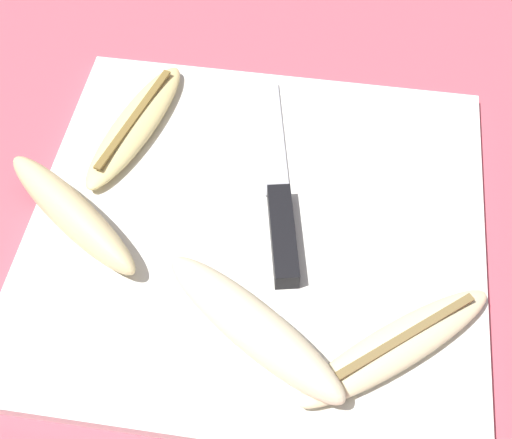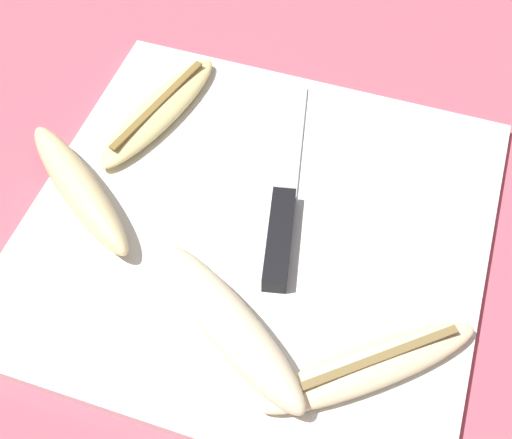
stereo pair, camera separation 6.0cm
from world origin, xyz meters
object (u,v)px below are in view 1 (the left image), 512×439
knife (280,212)px  banana_ripe_center (71,213)px  banana_golden_short (135,125)px  banana_cream_curved (396,346)px  banana_bright_far (253,327)px

knife → banana_ripe_center: size_ratio=1.53×
banana_golden_short → banana_cream_curved: bearing=-37.6°
banana_ripe_center → banana_golden_short: 0.12m
banana_cream_curved → banana_golden_short: 0.32m
banana_ripe_center → banana_cream_curved: bearing=-15.9°
banana_cream_curved → banana_bright_far: size_ratio=0.96×
knife → banana_golden_short: bearing=139.8°
banana_ripe_center → banana_golden_short: bearing=77.4°
banana_cream_curved → banana_bright_far: bearing=-177.6°
banana_cream_curved → banana_golden_short: bearing=142.4°
banana_ripe_center → banana_cream_curved: size_ratio=0.96×
knife → banana_cream_curved: banana_cream_curved is taller
knife → banana_ripe_center: banana_ripe_center is taller
knife → banana_bright_far: banana_bright_far is taller
banana_golden_short → banana_bright_far: 0.24m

